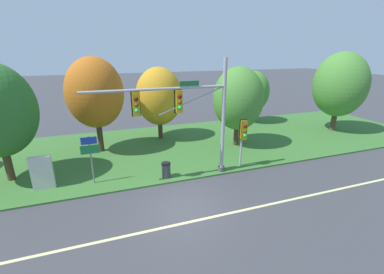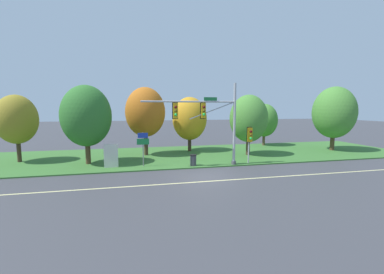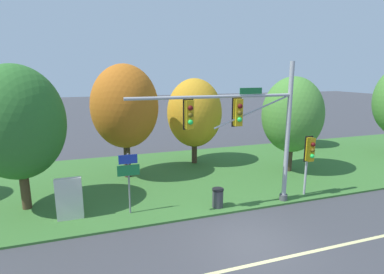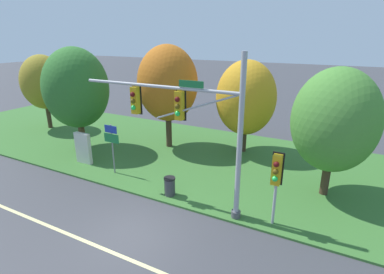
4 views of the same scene
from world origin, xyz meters
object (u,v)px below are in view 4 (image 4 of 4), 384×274
route_sign_post (112,141)px  tree_nearest_road (43,82)px  tree_left_of_mast (76,88)px  info_kiosk (83,148)px  pedestrian_signal_near_kerb (276,174)px  traffic_signal_mast (191,119)px  tree_mid_verge (246,98)px  trash_bin (170,186)px  tree_tall_centre (335,121)px  tree_behind_signpost (168,84)px

route_sign_post → tree_nearest_road: (-10.77, 4.25, 1.88)m
tree_nearest_road → tree_left_of_mast: tree_left_of_mast is taller
tree_left_of_mast → info_kiosk: size_ratio=3.55×
pedestrian_signal_near_kerb → info_kiosk: pedestrian_signal_near_kerb is taller
traffic_signal_mast → tree_left_of_mast: (-10.01, 3.03, 0.05)m
tree_mid_verge → trash_bin: 8.03m
tree_tall_centre → pedestrian_signal_near_kerb: bearing=-113.3°
route_sign_post → tree_nearest_road: size_ratio=0.48×
info_kiosk → route_sign_post: bearing=-5.3°
route_sign_post → info_kiosk: (-2.56, 0.24, -0.97)m
pedestrian_signal_near_kerb → info_kiosk: bearing=174.7°
route_sign_post → info_kiosk: bearing=174.7°
trash_bin → tree_left_of_mast: bearing=162.6°
tree_nearest_road → tree_behind_signpost: tree_behind_signpost is taller
traffic_signal_mast → route_sign_post: traffic_signal_mast is taller
tree_behind_signpost → tree_nearest_road: bearing=-175.6°
route_sign_post → tree_mid_verge: bearing=51.0°
tree_nearest_road → info_kiosk: (8.20, -4.02, -2.85)m
trash_bin → traffic_signal_mast: bearing=-13.1°
tree_nearest_road → tree_mid_verge: 16.29m
tree_nearest_road → traffic_signal_mast: bearing=-17.9°
tree_behind_signpost → trash_bin: bearing=-58.0°
tree_left_of_mast → tree_behind_signpost: size_ratio=0.98×
tree_behind_signpost → trash_bin: 7.84m
tree_nearest_road → tree_behind_signpost: 11.28m
route_sign_post → tree_tall_centre: tree_tall_centre is taller
info_kiosk → tree_left_of_mast: bearing=138.3°
tree_mid_verge → pedestrian_signal_near_kerb: bearing=-63.5°
tree_behind_signpost → tree_mid_verge: (4.89, 1.51, -0.77)m
traffic_signal_mast → info_kiosk: 8.63m
tree_left_of_mast → info_kiosk: tree_left_of_mast is taller
tree_left_of_mast → tree_tall_centre: (15.32, 0.89, -0.41)m
tree_mid_verge → info_kiosk: size_ratio=3.16×
pedestrian_signal_near_kerb → tree_left_of_mast: bearing=168.0°
tree_behind_signpost → tree_mid_verge: tree_behind_signpost is taller
pedestrian_signal_near_kerb → tree_nearest_road: 20.53m
pedestrian_signal_near_kerb → trash_bin: 5.32m
pedestrian_signal_near_kerb → tree_behind_signpost: (-8.60, 5.95, 2.06)m
tree_mid_verge → tree_tall_centre: 6.48m
pedestrian_signal_near_kerb → info_kiosk: (-11.63, 1.07, -1.37)m
pedestrian_signal_near_kerb → tree_tall_centre: tree_tall_centre is taller
tree_tall_centre → tree_mid_verge: bearing=145.6°
tree_tall_centre → trash_bin: tree_tall_centre is taller
route_sign_post → tree_tall_centre: bearing=15.5°
tree_nearest_road → tree_tall_centre: tree_tall_centre is taller
tree_behind_signpost → pedestrian_signal_near_kerb: bearing=-34.7°
tree_mid_verge → tree_tall_centre: size_ratio=0.98×
route_sign_post → tree_tall_centre: (10.70, 2.96, 1.80)m
trash_bin → info_kiosk: bearing=172.3°
tree_mid_verge → tree_nearest_road: bearing=-171.6°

